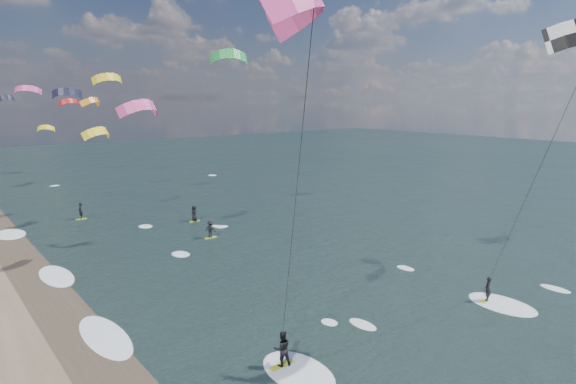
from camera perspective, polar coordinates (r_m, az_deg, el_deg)
kitesurfer_near_a at (r=25.65m, az=30.55°, el=8.35°), size 7.49×8.26×16.06m
kitesurfer_near_b at (r=15.81m, az=2.02°, el=4.40°), size 6.93×9.24×15.98m
far_kitesurfers at (r=47.76m, az=-13.38°, el=-3.16°), size 9.90×15.24×1.75m
bg_kite_field at (r=65.47m, az=-23.65°, el=10.22°), size 11.83×68.75×9.45m
shoreline_surf at (r=27.97m, az=-20.40°, el=-15.83°), size 2.40×79.40×0.11m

